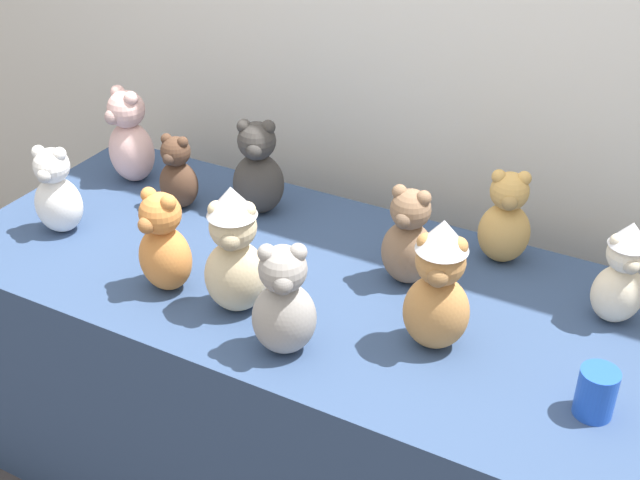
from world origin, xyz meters
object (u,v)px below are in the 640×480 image
(teddy_bear_honey, at_px, (506,220))
(teddy_bear_blush, at_px, (130,138))
(teddy_bear_ginger, at_px, (164,244))
(teddy_bear_mocha, at_px, (408,239))
(teddy_bear_cocoa, at_px, (178,174))
(teddy_bear_sand, at_px, (235,251))
(party_cup_blue, at_px, (596,393))
(teddy_bear_caramel, at_px, (438,287))
(teddy_bear_snow, at_px, (56,193))
(teddy_bear_charcoal, at_px, (258,170))
(display_table, at_px, (320,392))
(teddy_bear_cream, at_px, (622,274))
(teddy_bear_ash, at_px, (284,303))

(teddy_bear_honey, bearing_deg, teddy_bear_blush, 165.73)
(teddy_bear_ginger, distance_m, teddy_bear_mocha, 0.60)
(teddy_bear_cocoa, bearing_deg, teddy_bear_sand, -43.84)
(teddy_bear_cocoa, relative_size, party_cup_blue, 2.05)
(teddy_bear_honey, height_order, teddy_bear_mocha, teddy_bear_mocha)
(teddy_bear_caramel, height_order, teddy_bear_snow, teddy_bear_caramel)
(teddy_bear_charcoal, bearing_deg, display_table, -57.93)
(display_table, height_order, teddy_bear_caramel, teddy_bear_caramel)
(teddy_bear_cream, bearing_deg, teddy_bear_caramel, -167.70)
(teddy_bear_mocha, bearing_deg, teddy_bear_sand, -135.38)
(teddy_bear_blush, bearing_deg, party_cup_blue, 3.23)
(teddy_bear_cream, bearing_deg, teddy_bear_cocoa, 153.92)
(display_table, bearing_deg, teddy_bear_mocha, 28.26)
(teddy_bear_honey, distance_m, teddy_bear_charcoal, 0.70)
(teddy_bear_cocoa, xyz_separation_m, teddy_bear_ash, (0.60, -0.42, 0.02))
(teddy_bear_honey, bearing_deg, display_table, -159.55)
(teddy_bear_charcoal, xyz_separation_m, teddy_bear_mocha, (0.51, -0.12, -0.01))
(teddy_bear_caramel, distance_m, teddy_bear_ash, 0.34)
(teddy_bear_cocoa, height_order, teddy_bear_mocha, teddy_bear_mocha)
(teddy_bear_blush, distance_m, teddy_bear_charcoal, 0.45)
(display_table, bearing_deg, teddy_bear_snow, -170.57)
(teddy_bear_charcoal, bearing_deg, teddy_bear_snow, -163.58)
(teddy_bear_ash, bearing_deg, teddy_bear_charcoal, 96.38)
(teddy_bear_snow, bearing_deg, teddy_bear_cocoa, 35.22)
(display_table, relative_size, teddy_bear_ash, 7.10)
(teddy_bear_blush, bearing_deg, teddy_bear_cream, 16.08)
(teddy_bear_ginger, height_order, teddy_bear_honey, teddy_bear_ginger)
(teddy_bear_ginger, distance_m, teddy_bear_sand, 0.20)
(teddy_bear_sand, height_order, teddy_bear_charcoal, teddy_bear_sand)
(teddy_bear_cream, xyz_separation_m, teddy_bear_sand, (-0.80, -0.38, 0.03))
(teddy_bear_caramel, relative_size, teddy_bear_blush, 1.10)
(teddy_bear_caramel, distance_m, teddy_bear_sand, 0.47)
(display_table, distance_m, party_cup_blue, 0.85)
(display_table, distance_m, teddy_bear_cocoa, 0.74)
(display_table, bearing_deg, teddy_bear_caramel, -16.44)
(teddy_bear_ginger, bearing_deg, party_cup_blue, 9.22)
(teddy_bear_honey, height_order, party_cup_blue, teddy_bear_honey)
(teddy_bear_caramel, relative_size, teddy_bear_ginger, 1.20)
(display_table, xyz_separation_m, teddy_bear_blush, (-0.76, 0.21, 0.52))
(teddy_bear_sand, bearing_deg, teddy_bear_snow, 147.97)
(teddy_bear_mocha, distance_m, teddy_bear_snow, 0.96)
(teddy_bear_ginger, bearing_deg, display_table, 39.05)
(teddy_bear_charcoal, bearing_deg, teddy_bear_ash, -75.73)
(teddy_bear_honey, bearing_deg, teddy_bear_ash, -137.26)
(teddy_bear_charcoal, relative_size, party_cup_blue, 2.60)
(teddy_bear_ginger, distance_m, teddy_bear_ash, 0.39)
(teddy_bear_ginger, relative_size, teddy_bear_mocha, 1.03)
(teddy_bear_cream, distance_m, teddy_bear_sand, 0.89)
(teddy_bear_honey, bearing_deg, teddy_bear_mocha, -150.52)
(teddy_bear_charcoal, bearing_deg, teddy_bear_ginger, -112.95)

